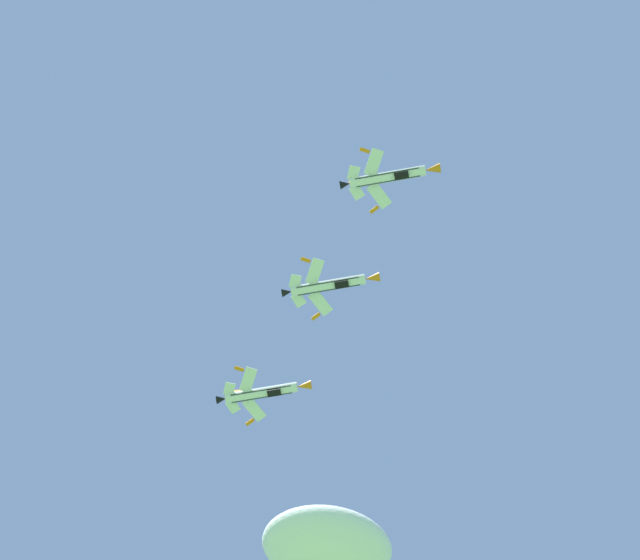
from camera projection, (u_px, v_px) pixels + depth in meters
cloud_near_formation at (327, 546)px, 269.19m from camera, size 40.64×27.05×14.95m
fighter_jet_lead at (389, 177)px, 136.60m from camera, size 15.47×10.26×4.36m
fighter_jet_left_wing at (330, 285)px, 139.55m from camera, size 15.47×10.26×4.36m
fighter_jet_right_wing at (263, 392)px, 143.67m from camera, size 15.47×10.27×4.36m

